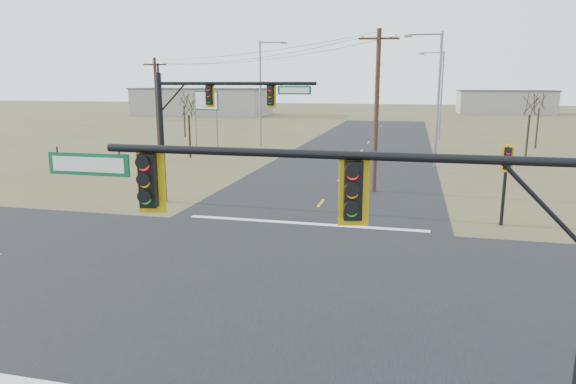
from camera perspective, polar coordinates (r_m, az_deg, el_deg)
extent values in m
plane|color=brown|center=(18.45, -2.94, -9.66)|extent=(320.00, 320.00, 0.00)
cube|color=black|center=(18.45, -2.94, -9.63)|extent=(160.00, 14.00, 0.02)
cube|color=black|center=(18.45, -2.94, -9.62)|extent=(14.00, 160.00, 0.02)
cube|color=silver|center=(25.35, 1.88, -3.51)|extent=(12.00, 0.40, 0.01)
cylinder|color=black|center=(9.12, 4.82, 4.14)|extent=(8.81, 0.16, 0.16)
cube|color=#0C5430|center=(11.02, -21.28, 2.89)|extent=(1.80, 0.05, 0.45)
cylinder|color=black|center=(30.36, -13.87, 5.77)|extent=(0.30, 0.30, 7.39)
cylinder|color=black|center=(28.41, -5.95, 11.91)|extent=(8.97, 0.19, 0.19)
cube|color=#0C5430|center=(27.49, 0.72, 11.24)|extent=(1.80, 0.05, 0.45)
cylinder|color=black|center=(26.81, 22.90, 0.55)|extent=(0.16, 0.16, 3.85)
cylinder|color=#432B1C|center=(32.71, 9.80, 8.71)|extent=(0.29, 0.29, 10.05)
cube|color=#432B1C|center=(32.77, 10.08, 16.45)|extent=(2.45, 0.49, 0.12)
cylinder|color=#432B1C|center=(47.18, -14.35, 8.82)|extent=(0.26, 0.26, 8.98)
cube|color=#432B1C|center=(47.15, -14.60, 13.54)|extent=(2.20, 0.24, 0.12)
cylinder|color=slate|center=(55.62, -10.24, 7.91)|extent=(0.16, 0.16, 6.03)
cylinder|color=slate|center=(54.70, -7.90, 7.92)|extent=(0.16, 0.16, 6.03)
cube|color=#0C5430|center=(55.05, -9.15, 10.00)|extent=(3.14, 0.87, 2.01)
cylinder|color=slate|center=(43.56, 16.34, 9.66)|extent=(0.22, 0.22, 10.78)
cylinder|color=slate|center=(43.66, 14.99, 16.56)|extent=(2.59, 0.13, 0.13)
cube|color=slate|center=(43.65, 13.22, 16.52)|extent=(0.62, 0.33, 0.19)
cylinder|color=slate|center=(65.68, 16.67, 10.18)|extent=(0.21, 0.21, 10.56)
cylinder|color=slate|center=(65.71, 15.80, 14.67)|extent=(2.53, 0.13, 0.13)
cube|color=slate|center=(65.68, 14.66, 14.64)|extent=(0.63, 0.42, 0.19)
cylinder|color=slate|center=(57.59, -3.09, 10.84)|extent=(0.23, 0.23, 11.31)
cylinder|color=slate|center=(57.36, -1.80, 16.30)|extent=(2.71, 0.14, 0.14)
cube|color=slate|center=(57.01, -0.43, 16.23)|extent=(0.65, 0.34, 0.20)
cylinder|color=black|center=(48.76, -10.87, 6.08)|extent=(0.19, 0.19, 3.91)
cylinder|color=black|center=(67.83, -11.42, 7.71)|extent=(0.18, 0.18, 4.01)
cylinder|color=black|center=(51.28, 25.06, 5.52)|extent=(0.21, 0.21, 4.04)
cylinder|color=black|center=(60.66, 25.94, 6.36)|extent=(0.19, 0.19, 4.22)
cube|color=gray|center=(115.60, -9.42, 9.83)|extent=(28.00, 14.00, 5.50)
cube|color=gray|center=(128.08, 22.91, 9.14)|extent=(20.00, 12.00, 5.00)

